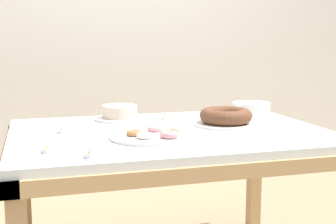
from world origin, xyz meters
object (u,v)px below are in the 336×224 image
at_px(cake_chocolate_round, 120,113).
at_px(tealight_near_cakes, 46,150).
at_px(plate_stack, 251,109).
at_px(tealight_right_edge, 164,117).
at_px(pastry_platter, 152,135).
at_px(tealight_centre, 89,155).
at_px(tealight_near_front, 61,131).
at_px(cake_golden_bundt, 226,117).

bearing_deg(cake_chocolate_round, tealight_near_cakes, -121.26).
xyz_separation_m(plate_stack, tealight_right_edge, (-0.51, -0.01, -0.02)).
xyz_separation_m(pastry_platter, tealight_right_edge, (0.18, 0.45, -0.00)).
bearing_deg(tealight_centre, plate_stack, 36.23).
height_order(pastry_platter, tealight_near_cakes, pastry_platter).
distance_m(pastry_platter, tealight_near_front, 0.43).
distance_m(cake_golden_bundt, tealight_right_edge, 0.35).
distance_m(tealight_centre, tealight_near_front, 0.49).
bearing_deg(cake_golden_bundt, pastry_platter, -154.91).
relative_size(pastry_platter, tealight_near_front, 9.11).
distance_m(cake_golden_bundt, tealight_centre, 0.87).
relative_size(pastry_platter, tealight_right_edge, 9.11).
xyz_separation_m(cake_chocolate_round, tealight_near_cakes, (-0.40, -0.65, -0.02)).
height_order(cake_chocolate_round, tealight_near_front, cake_chocolate_round).
height_order(plate_stack, tealight_near_front, plate_stack).
relative_size(tealight_centre, tealight_near_cakes, 1.00).
bearing_deg(pastry_platter, plate_stack, 33.44).
distance_m(cake_chocolate_round, cake_golden_bundt, 0.57).
distance_m(pastry_platter, tealight_centre, 0.41).
distance_m(tealight_right_edge, tealight_near_front, 0.60).
relative_size(plate_stack, tealight_near_front, 5.25).
distance_m(cake_chocolate_round, tealight_near_cakes, 0.77).
xyz_separation_m(cake_chocolate_round, tealight_centre, (-0.25, -0.78, -0.02)).
relative_size(cake_golden_bundt, tealight_near_front, 7.96).
bearing_deg(tealight_centre, cake_golden_bundt, 32.87).
bearing_deg(tealight_near_cakes, tealight_near_front, 78.18).
distance_m(tealight_right_edge, tealight_centre, 0.87).
bearing_deg(pastry_platter, tealight_right_edge, 68.00).
bearing_deg(tealight_near_front, cake_chocolate_round, 42.60).
height_order(cake_golden_bundt, pastry_platter, cake_golden_bundt).
distance_m(cake_chocolate_round, tealight_centre, 0.82).
distance_m(plate_stack, tealight_near_cakes, 1.30).
bearing_deg(cake_chocolate_round, cake_golden_bundt, -32.36).
height_order(cake_golden_bundt, tealight_near_front, cake_golden_bundt).
bearing_deg(pastry_platter, tealight_centre, -138.02).
xyz_separation_m(cake_golden_bundt, pastry_platter, (-0.43, -0.20, -0.03)).
relative_size(tealight_near_cakes, tealight_near_front, 1.00).
bearing_deg(cake_chocolate_round, tealight_centre, -107.94).
distance_m(pastry_platter, plate_stack, 0.83).
bearing_deg(pastry_platter, tealight_near_front, 150.71).
relative_size(cake_chocolate_round, pastry_platter, 0.74).
bearing_deg(cake_golden_bundt, cake_chocolate_round, 147.64).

